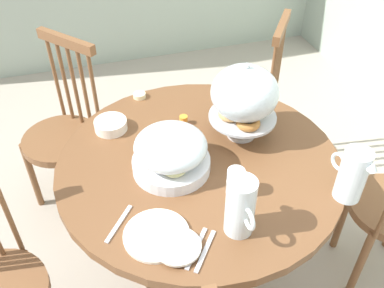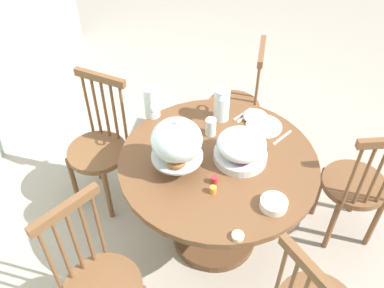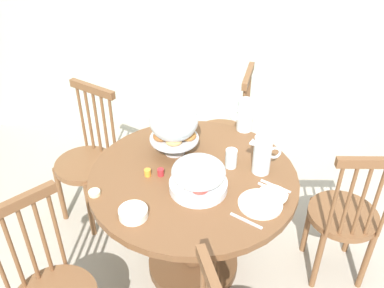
# 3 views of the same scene
# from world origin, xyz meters

# --- Properties ---
(ground_plane) EXTENTS (10.00, 10.00, 0.00)m
(ground_plane) POSITION_xyz_m (0.00, 0.00, 0.00)
(ground_plane) COLOR #A89E8E
(dining_table) EXTENTS (1.13, 1.13, 0.74)m
(dining_table) POSITION_xyz_m (-0.15, 0.01, 0.51)
(dining_table) COLOR brown
(dining_table) RESTS_ON ground_plane
(windsor_chair_near_window) EXTENTS (0.46, 0.46, 0.97)m
(windsor_chair_near_window) POSITION_xyz_m (-0.84, 0.53, 0.45)
(windsor_chair_near_window) COLOR brown
(windsor_chair_near_window) RESTS_ON ground_plane
(windsor_chair_far_side) EXTENTS (0.40, 0.40, 0.97)m
(windsor_chair_far_side) POSITION_xyz_m (0.72, -0.06, 0.45)
(windsor_chair_far_side) COLOR brown
(windsor_chair_far_side) RESTS_ON ground_plane
(windsor_chair_host_seat) EXTENTS (0.42, 0.42, 0.97)m
(windsor_chair_host_seat) POSITION_xyz_m (0.13, 0.83, 0.45)
(windsor_chair_host_seat) COLOR brown
(windsor_chair_host_seat) RESTS_ON ground_plane
(pastry_stand_with_dome) EXTENTS (0.28, 0.28, 0.34)m
(pastry_stand_with_dome) POSITION_xyz_m (-0.24, 0.23, 0.94)
(pastry_stand_with_dome) COLOR silver
(pastry_stand_with_dome) RESTS_ON dining_table
(fruit_platter_covered) EXTENTS (0.30, 0.30, 0.18)m
(fruit_platter_covered) POSITION_xyz_m (-0.12, -0.11, 0.83)
(fruit_platter_covered) COLOR silver
(fruit_platter_covered) RESTS_ON dining_table
(orange_juice_pitcher) EXTENTS (0.18, 0.10, 0.21)m
(orange_juice_pitcher) POSITION_xyz_m (0.19, 0.46, 0.83)
(orange_juice_pitcher) COLOR silver
(orange_juice_pitcher) RESTS_ON dining_table
(milk_pitcher) EXTENTS (0.18, 0.10, 0.22)m
(milk_pitcher) POSITION_xyz_m (0.22, 0.03, 0.84)
(milk_pitcher) COLOR silver
(milk_pitcher) RESTS_ON dining_table
(china_plate_large) EXTENTS (0.22, 0.22, 0.01)m
(china_plate_large) POSITION_xyz_m (0.17, -0.24, 0.75)
(china_plate_large) COLOR white
(china_plate_large) RESTS_ON dining_table
(china_plate_small) EXTENTS (0.15, 0.15, 0.01)m
(china_plate_small) POSITION_xyz_m (0.25, -0.18, 0.76)
(china_plate_small) COLOR white
(china_plate_small) RESTS_ON china_plate_large
(cereal_bowl) EXTENTS (0.14, 0.14, 0.04)m
(cereal_bowl) POSITION_xyz_m (-0.44, -0.29, 0.76)
(cereal_bowl) COLOR white
(cereal_bowl) RESTS_ON dining_table
(drinking_glass) EXTENTS (0.06, 0.06, 0.11)m
(drinking_glass) POSITION_xyz_m (0.07, 0.08, 0.80)
(drinking_glass) COLOR silver
(drinking_glass) RESTS_ON dining_table
(butter_dish) EXTENTS (0.06, 0.06, 0.02)m
(butter_dish) POSITION_xyz_m (-0.65, -0.13, 0.75)
(butter_dish) COLOR beige
(butter_dish) RESTS_ON dining_table
(jam_jar_strawberry) EXTENTS (0.04, 0.04, 0.04)m
(jam_jar_strawberry) POSITION_xyz_m (-0.32, 0.02, 0.76)
(jam_jar_strawberry) COLOR #B7282D
(jam_jar_strawberry) RESTS_ON dining_table
(jam_jar_apricot) EXTENTS (0.04, 0.04, 0.04)m
(jam_jar_apricot) POSITION_xyz_m (-0.39, 0.02, 0.76)
(jam_jar_apricot) COLOR orange
(jam_jar_apricot) RESTS_ON dining_table
(table_knife) EXTENTS (0.14, 0.12, 0.01)m
(table_knife) POSITION_xyz_m (0.26, -0.13, 0.74)
(table_knife) COLOR silver
(table_knife) RESTS_ON dining_table
(dinner_fork) EXTENTS (0.14, 0.12, 0.01)m
(dinner_fork) POSITION_xyz_m (0.28, -0.10, 0.74)
(dinner_fork) COLOR silver
(dinner_fork) RESTS_ON dining_table
(soup_spoon) EXTENTS (0.14, 0.12, 0.01)m
(soup_spoon) POSITION_xyz_m (0.09, -0.35, 0.74)
(soup_spoon) COLOR silver
(soup_spoon) RESTS_ON dining_table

